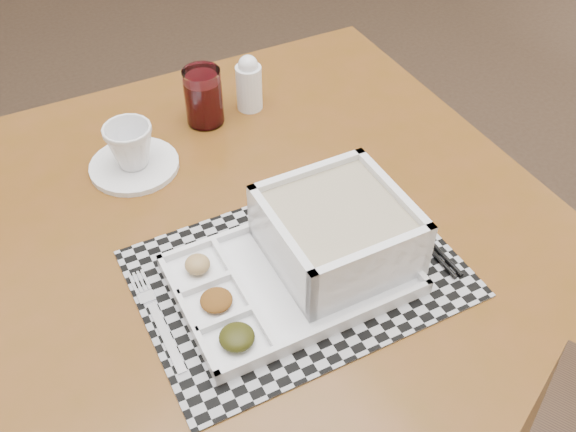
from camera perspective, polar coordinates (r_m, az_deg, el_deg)
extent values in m
plane|color=#332319|center=(2.01, -11.78, -0.91)|extent=(5.00, 5.00, 0.00)
cube|color=#593810|center=(1.01, -3.23, -1.20)|extent=(1.00, 1.00, 0.04)
cylinder|color=#593810|center=(1.52, -24.18, -5.46)|extent=(0.05, 0.05, 0.66)
cylinder|color=#593810|center=(1.66, 4.31, 4.18)|extent=(0.05, 0.05, 0.66)
cube|color=#593810|center=(1.33, -10.41, 8.04)|extent=(0.80, 0.09, 0.07)
cube|color=#593810|center=(1.02, -24.26, -10.61)|extent=(0.09, 0.80, 0.07)
cube|color=#593810|center=(1.21, 14.26, 3.11)|extent=(0.09, 0.80, 0.07)
cube|color=#9B9CA2|center=(0.92, 0.95, -5.12)|extent=(0.47, 0.36, 0.00)
cube|color=white|center=(0.90, 0.34, -5.43)|extent=(0.34, 0.25, 0.01)
cube|color=white|center=(0.96, -2.57, -0.71)|extent=(0.32, 0.03, 0.01)
cube|color=white|center=(0.84, 3.72, -9.84)|extent=(0.32, 0.03, 0.01)
cube|color=white|center=(0.86, -9.01, -8.49)|extent=(0.03, 0.22, 0.01)
cube|color=white|center=(0.96, 8.68, -1.68)|extent=(0.03, 0.22, 0.01)
cube|color=white|center=(0.88, -4.05, -6.65)|extent=(0.02, 0.20, 0.01)
cube|color=white|center=(0.85, -5.74, -9.24)|extent=(0.08, 0.01, 0.01)
cube|color=white|center=(0.89, -7.46, -6.07)|extent=(0.08, 0.01, 0.01)
ellipsoid|color=black|center=(0.83, -4.57, -10.68)|extent=(0.05, 0.05, 0.02)
ellipsoid|color=#4D300C|center=(0.87, -6.39, -7.44)|extent=(0.04, 0.04, 0.02)
ellipsoid|color=olive|center=(0.91, -8.06, -4.27)|extent=(0.04, 0.04, 0.02)
cube|color=white|center=(0.93, 4.25, -2.96)|extent=(0.20, 0.20, 0.01)
cube|color=white|center=(0.95, 1.70, 2.14)|extent=(0.19, 0.03, 0.09)
cube|color=white|center=(0.85, 7.41, -5.01)|extent=(0.19, 0.03, 0.09)
cube|color=white|center=(0.87, -0.67, -3.13)|extent=(0.03, 0.19, 0.09)
cube|color=white|center=(0.94, 9.06, 0.54)|extent=(0.03, 0.19, 0.09)
cube|color=tan|center=(0.90, 4.37, -1.41)|extent=(0.18, 0.18, 0.08)
cube|color=silver|center=(0.86, -10.90, -10.57)|extent=(0.02, 0.12, 0.00)
cube|color=silver|center=(0.91, -12.47, -7.06)|extent=(0.02, 0.02, 0.00)
cube|color=silver|center=(0.93, -13.57, -5.93)|extent=(0.01, 0.04, 0.00)
cube|color=silver|center=(0.93, -13.22, -5.81)|extent=(0.01, 0.04, 0.00)
cube|color=silver|center=(0.93, -12.86, -5.69)|extent=(0.01, 0.04, 0.00)
cube|color=silver|center=(0.93, -12.51, -5.57)|extent=(0.01, 0.04, 0.00)
cube|color=silver|center=(0.99, 10.22, -1.28)|extent=(0.02, 0.12, 0.00)
ellipsoid|color=silver|center=(1.04, 7.43, 1.93)|extent=(0.04, 0.06, 0.01)
cylinder|color=black|center=(0.99, 10.53, -0.72)|extent=(0.03, 0.24, 0.01)
cylinder|color=black|center=(1.00, 10.99, -0.54)|extent=(0.03, 0.24, 0.01)
cylinder|color=white|center=(1.11, -13.49, 4.38)|extent=(0.15, 0.15, 0.01)
imported|color=white|center=(1.09, -13.86, 6.09)|extent=(0.11, 0.11, 0.07)
cylinder|color=white|center=(1.17, -7.52, 10.46)|extent=(0.07, 0.07, 0.11)
cylinder|color=#3D040A|center=(1.18, -7.47, 10.02)|extent=(0.06, 0.06, 0.08)
cylinder|color=white|center=(1.21, -3.48, 11.32)|extent=(0.05, 0.05, 0.09)
sphere|color=white|center=(1.18, -3.58, 13.27)|extent=(0.04, 0.04, 0.04)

